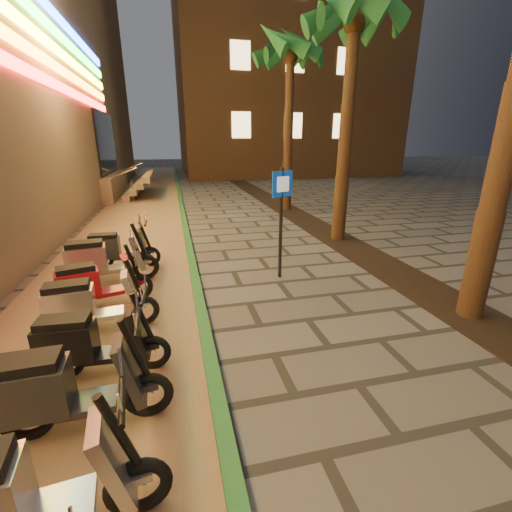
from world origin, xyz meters
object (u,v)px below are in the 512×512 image
object	(u,v)px
scooter_6	(88,343)
scooter_8	(94,284)
scooter_10	(116,249)
pedestrian_sign	(281,208)
scooter_5	(60,390)
scooter_4	(11,498)
scooter_7	(88,304)
scooter_9	(101,260)

from	to	relation	value
scooter_6	scooter_8	distance (m)	1.99
scooter_6	scooter_10	world-z (taller)	scooter_10
pedestrian_sign	scooter_6	size ratio (longest dim) A/B	1.51
scooter_5	scooter_4	bearing A→B (deg)	-92.95
scooter_5	scooter_6	xyz separation A→B (m)	(0.07, 0.91, -0.05)
pedestrian_sign	scooter_4	xyz separation A→B (m)	(-3.41, -4.68, -1.01)
scooter_7	scooter_6	bearing A→B (deg)	-85.31
scooter_4	scooter_9	bearing A→B (deg)	86.73
scooter_6	scooter_7	bearing A→B (deg)	103.90
scooter_9	scooter_7	bearing A→B (deg)	-93.41
pedestrian_sign	scooter_7	size ratio (longest dim) A/B	1.44
scooter_8	scooter_5	bearing A→B (deg)	-101.82
scooter_4	scooter_7	bearing A→B (deg)	86.06
scooter_4	scooter_5	distance (m)	1.11
scooter_4	scooter_9	xyz separation A→B (m)	(-0.29, 5.13, 0.03)
scooter_7	scooter_9	xyz separation A→B (m)	(-0.15, 2.01, 0.05)
pedestrian_sign	scooter_10	xyz separation A→B (m)	(-3.56, 1.42, -1.05)
scooter_4	scooter_6	size ratio (longest dim) A/B	1.09
scooter_7	scooter_8	size ratio (longest dim) A/B	1.04
scooter_10	scooter_6	bearing A→B (deg)	-86.23
scooter_5	scooter_8	bearing A→B (deg)	92.05
scooter_9	scooter_8	bearing A→B (deg)	-94.45
scooter_9	scooter_6	bearing A→B (deg)	-90.95
scooter_6	scooter_7	world-z (taller)	scooter_7
scooter_4	scooter_7	distance (m)	3.12
scooter_6	scooter_7	size ratio (longest dim) A/B	0.95
pedestrian_sign	scooter_5	world-z (taller)	pedestrian_sign
scooter_6	scooter_9	world-z (taller)	scooter_9
pedestrian_sign	scooter_4	world-z (taller)	pedestrian_sign
scooter_4	scooter_6	distance (m)	2.02
scooter_4	scooter_8	world-z (taller)	scooter_4
pedestrian_sign	scooter_6	bearing A→B (deg)	-165.27
scooter_5	scooter_7	world-z (taller)	scooter_5
scooter_4	scooter_9	distance (m)	5.14
scooter_5	scooter_10	distance (m)	4.98
scooter_6	scooter_8	xyz separation A→B (m)	(-0.30, 1.97, 0.01)
scooter_5	scooter_8	world-z (taller)	scooter_5
scooter_4	scooter_10	distance (m)	6.09
scooter_4	scooter_10	world-z (taller)	scooter_4
scooter_4	scooter_7	world-z (taller)	scooter_4
pedestrian_sign	scooter_6	distance (m)	4.39
scooter_5	scooter_8	size ratio (longest dim) A/B	1.08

